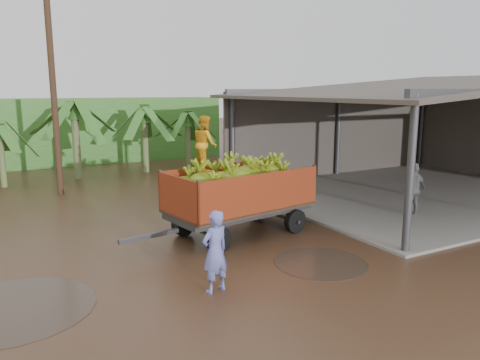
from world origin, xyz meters
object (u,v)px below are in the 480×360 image
at_px(banana_trailer, 239,191).
at_px(man_grey, 414,190).
at_px(man_blue, 215,252).
at_px(utility_pole, 53,80).

height_order(banana_trailer, man_grey, banana_trailer).
height_order(man_blue, man_grey, man_grey).
distance_m(banana_trailer, man_grey, 5.97).
relative_size(banana_trailer, man_grey, 3.24).
distance_m(banana_trailer, utility_pole, 9.29).
bearing_deg(man_grey, utility_pole, -47.81).
distance_m(man_blue, man_grey, 8.42).
bearing_deg(man_grey, man_blue, 9.75).
xyz_separation_m(banana_trailer, man_blue, (-2.28, -3.19, -0.39)).
height_order(man_blue, utility_pole, utility_pole).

